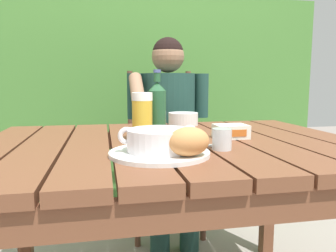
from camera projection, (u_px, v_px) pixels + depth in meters
name	position (u px, v px, depth m)	size (l,w,h in m)	color
dining_table	(173.00, 164.00, 1.19)	(1.34, 0.99, 0.75)	brown
hedge_backdrop	(116.00, 73.00, 2.78)	(2.96, 0.88, 2.48)	#4A8237
chair_near_diner	(163.00, 153.00, 2.15)	(0.44, 0.42, 1.03)	brown
person_eating	(169.00, 123.00, 1.93)	(0.48, 0.47, 1.21)	#1F443C
serving_plate	(159.00, 153.00, 0.94)	(0.29, 0.29, 0.01)	white
soup_bowl	(159.00, 140.00, 0.94)	(0.24, 0.19, 0.07)	white
bread_roll	(189.00, 141.00, 0.88)	(0.13, 0.11, 0.08)	tan
beer_glass	(142.00, 117.00, 1.16)	(0.07, 0.07, 0.17)	gold
beer_bottle	(157.00, 108.00, 1.24)	(0.07, 0.07, 0.25)	#265733
water_glass_small	(222.00, 139.00, 1.02)	(0.06, 0.06, 0.07)	silver
butter_tub	(231.00, 131.00, 1.23)	(0.12, 0.09, 0.05)	white
table_knife	(199.00, 146.00, 1.05)	(0.14, 0.06, 0.01)	silver
diner_bowl	(183.00, 119.00, 1.59)	(0.14, 0.14, 0.06)	white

